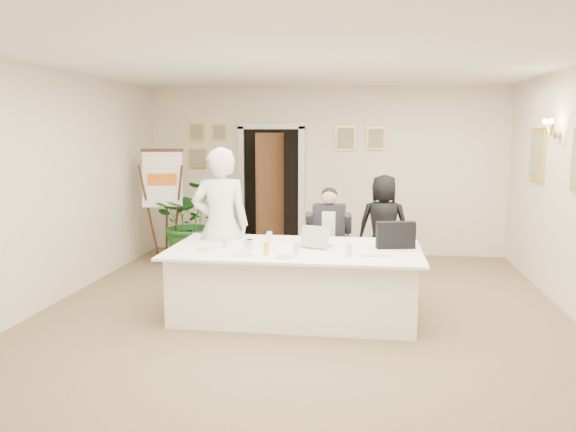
% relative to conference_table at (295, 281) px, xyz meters
% --- Properties ---
extents(floor, '(7.00, 7.00, 0.00)m').
position_rel_conference_table_xyz_m(floor, '(0.07, -0.11, -0.39)').
color(floor, brown).
rests_on(floor, ground).
extents(ceiling, '(6.00, 7.00, 0.02)m').
position_rel_conference_table_xyz_m(ceiling, '(0.07, -0.11, 2.41)').
color(ceiling, white).
rests_on(ceiling, wall_back).
extents(wall_back, '(6.00, 0.10, 2.80)m').
position_rel_conference_table_xyz_m(wall_back, '(0.07, 3.39, 1.01)').
color(wall_back, white).
rests_on(wall_back, floor).
extents(wall_front, '(6.00, 0.10, 2.80)m').
position_rel_conference_table_xyz_m(wall_front, '(0.07, -3.61, 1.01)').
color(wall_front, white).
rests_on(wall_front, floor).
extents(wall_left, '(0.10, 7.00, 2.80)m').
position_rel_conference_table_xyz_m(wall_left, '(-2.93, -0.11, 1.01)').
color(wall_left, white).
rests_on(wall_left, floor).
extents(doorway, '(1.14, 0.86, 2.20)m').
position_rel_conference_table_xyz_m(doorway, '(-0.82, 3.21, 0.65)').
color(doorway, black).
rests_on(doorway, floor).
extents(pictures_back_wall, '(3.40, 0.06, 0.80)m').
position_rel_conference_table_xyz_m(pictures_back_wall, '(-0.73, 3.36, 1.46)').
color(pictures_back_wall, '#E9BC4F').
rests_on(pictures_back_wall, wall_back).
extents(pictures_right_wall, '(0.06, 2.20, 0.80)m').
position_rel_conference_table_xyz_m(pictures_right_wall, '(3.04, 1.09, 1.36)').
color(pictures_right_wall, '#E9BC4F').
rests_on(pictures_right_wall, wall_right).
extents(wall_sconce, '(0.20, 0.30, 0.24)m').
position_rel_conference_table_xyz_m(wall_sconce, '(2.97, 1.09, 1.71)').
color(wall_sconce, '#B68D3A').
rests_on(wall_sconce, wall_right).
extents(conference_table, '(2.78, 1.48, 0.78)m').
position_rel_conference_table_xyz_m(conference_table, '(0.00, 0.00, 0.00)').
color(conference_table, white).
rests_on(conference_table, floor).
extents(seated_man, '(0.66, 0.69, 1.35)m').
position_rel_conference_table_xyz_m(seated_man, '(0.30, 1.19, 0.28)').
color(seated_man, black).
rests_on(seated_man, floor).
extents(flip_chart, '(0.63, 0.45, 1.76)m').
position_rel_conference_table_xyz_m(flip_chart, '(-2.38, 2.33, 0.42)').
color(flip_chart, '#3B1E12').
rests_on(flip_chart, floor).
extents(standing_man, '(0.78, 0.62, 1.88)m').
position_rel_conference_table_xyz_m(standing_man, '(-0.95, 0.39, 0.55)').
color(standing_man, white).
rests_on(standing_man, floor).
extents(standing_woman, '(0.74, 0.50, 1.47)m').
position_rel_conference_table_xyz_m(standing_woman, '(1.03, 1.89, 0.34)').
color(standing_woman, black).
rests_on(standing_woman, floor).
extents(potted_palm, '(1.51, 1.44, 1.31)m').
position_rel_conference_table_xyz_m(potted_palm, '(-1.93, 2.39, 0.26)').
color(potted_palm, '#1C561F').
rests_on(potted_palm, floor).
extents(laptop, '(0.42, 0.44, 0.28)m').
position_rel_conference_table_xyz_m(laptop, '(0.23, 0.09, 0.52)').
color(laptop, '#B7BABC').
rests_on(laptop, conference_table).
extents(laptop_bag, '(0.44, 0.20, 0.30)m').
position_rel_conference_table_xyz_m(laptop_bag, '(1.11, 0.13, 0.53)').
color(laptop_bag, black).
rests_on(laptop_bag, conference_table).
extents(paper_stack, '(0.34, 0.27, 0.03)m').
position_rel_conference_table_xyz_m(paper_stack, '(0.87, -0.25, 0.40)').
color(paper_stack, white).
rests_on(paper_stack, conference_table).
extents(plate_left, '(0.30, 0.30, 0.01)m').
position_rel_conference_table_xyz_m(plate_left, '(-0.94, -0.29, 0.39)').
color(plate_left, white).
rests_on(plate_left, conference_table).
extents(plate_mid, '(0.26, 0.26, 0.01)m').
position_rel_conference_table_xyz_m(plate_mid, '(-0.50, -0.46, 0.39)').
color(plate_mid, white).
rests_on(plate_mid, conference_table).
extents(plate_near, '(0.25, 0.25, 0.01)m').
position_rel_conference_table_xyz_m(plate_near, '(-0.03, -0.50, 0.39)').
color(plate_near, white).
rests_on(plate_near, conference_table).
extents(glass_a, '(0.07, 0.07, 0.14)m').
position_rel_conference_table_xyz_m(glass_a, '(-0.77, -0.08, 0.45)').
color(glass_a, silver).
rests_on(glass_a, conference_table).
extents(glass_b, '(0.07, 0.07, 0.14)m').
position_rel_conference_table_xyz_m(glass_b, '(0.06, -0.41, 0.45)').
color(glass_b, silver).
rests_on(glass_b, conference_table).
extents(glass_c, '(0.08, 0.08, 0.14)m').
position_rel_conference_table_xyz_m(glass_c, '(0.61, -0.37, 0.45)').
color(glass_c, silver).
rests_on(glass_c, conference_table).
extents(glass_d, '(0.07, 0.07, 0.14)m').
position_rel_conference_table_xyz_m(glass_d, '(-0.32, 0.20, 0.45)').
color(glass_d, silver).
rests_on(glass_d, conference_table).
extents(oj_glass, '(0.07, 0.07, 0.13)m').
position_rel_conference_table_xyz_m(oj_glass, '(-0.25, -0.40, 0.45)').
color(oj_glass, yellow).
rests_on(oj_glass, conference_table).
extents(steel_jug, '(0.12, 0.12, 0.11)m').
position_rel_conference_table_xyz_m(steel_jug, '(-0.50, -0.15, 0.44)').
color(steel_jug, silver).
rests_on(steel_jug, conference_table).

